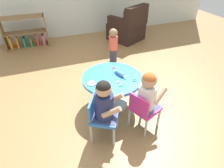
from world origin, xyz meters
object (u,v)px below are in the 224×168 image
Objects in this scene: seated_child_right at (148,92)px; craft_scissors at (121,85)px; armchair_dark at (128,28)px; child_chair_right at (143,109)px; child_chair_left at (101,116)px; rolling_pin at (120,74)px; craft_table at (112,84)px; toddler_standing at (113,45)px; bookshelf_low at (26,34)px; seated_child_left at (104,101)px.

seated_child_right is 0.38m from craft_scissors.
armchair_dark is at bearing 63.80° from craft_scissors.
child_chair_right is 0.41m from craft_scissors.
child_chair_left reaches higher than craft_scissors.
craft_table is at bearing 177.71° from rolling_pin.
child_chair_right is at bearing -80.89° from rolling_pin.
bookshelf_low is at bearing 140.31° from toddler_standing.
toddler_standing is (0.78, 1.71, 0.05)m from child_chair_left.
seated_child_right is 0.54m from rolling_pin.
craft_scissors is at bearing 115.13° from child_chair_right.
seated_child_left is 3.19m from bookshelf_low.
craft_table is 0.83× the size of armchair_dark.
seated_child_right is at bearing 23.30° from child_chair_right.
child_chair_right is at bearing -4.31° from seated_child_left.
toddler_standing is at bearing 68.78° from craft_table.
bookshelf_low reaches higher than craft_scissors.
toddler_standing is at bearing 73.50° from rolling_pin.
seated_child_left reaches higher than child_chair_right.
seated_child_right is at bearing -2.23° from seated_child_left.
child_chair_left is 0.58× the size of bookshelf_low.
armchair_dark is 2.63m from craft_scissors.
child_chair_right is at bearing -6.16° from child_chair_left.
armchair_dark is (0.96, 2.68, -0.22)m from seated_child_right.
armchair_dark is 2.42m from rolling_pin.
seated_child_left is at bearing 177.77° from seated_child_right.
craft_table is 0.58m from child_chair_right.
toddler_standing reaches higher than craft_scissors.
child_chair_right is 0.23m from seated_child_right.
armchair_dark is at bearing 60.29° from child_chair_left.
craft_scissors is at bearing -109.79° from rolling_pin.
seated_child_right is (0.54, -0.04, 0.23)m from child_chair_left.
child_chair_left is 0.80× the size of toddler_standing.
bookshelf_low is 2.85m from rolling_pin.
craft_scissors is (0.04, -0.21, 0.13)m from craft_table.
seated_child_left reaches higher than rolling_pin.
armchair_dark reaches higher than child_chair_left.
seated_child_right reaches higher than craft_scissors.
armchair_dark is at bearing 61.05° from seated_child_left.
rolling_pin is at bearing 49.22° from child_chair_left.
bookshelf_low is 6.71× the size of craft_scissors.
bookshelf_low is at bearing 105.68° from seated_child_left.
armchair_dark is 1.43× the size of toddler_standing.
rolling_pin is at bearing 103.21° from seated_child_right.
craft_table is 1.57× the size of seated_child_right.
rolling_pin is at bearing -64.01° from bookshelf_low.
child_chair_right reaches higher than craft_table.
craft_scissors is at bearing 39.38° from child_chair_left.
child_chair_right is 1.05× the size of seated_child_right.
toddler_standing is (0.75, 1.73, -0.17)m from seated_child_left.
craft_scissors is at bearing -79.56° from craft_table.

